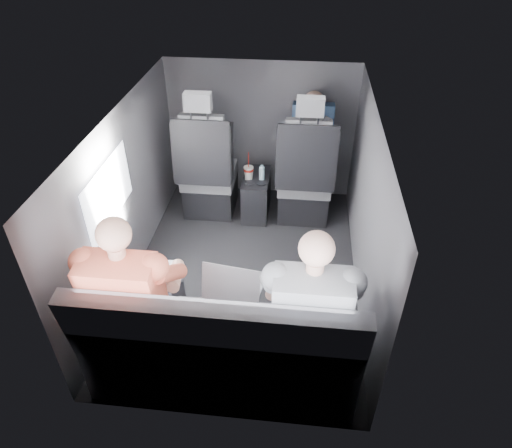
# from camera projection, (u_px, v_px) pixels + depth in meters

# --- Properties ---
(floor) EXTENTS (2.60, 2.60, 0.00)m
(floor) POSITION_uv_depth(u_px,v_px,m) (245.00, 272.00, 3.78)
(floor) COLOR black
(floor) RESTS_ON ground
(ceiling) EXTENTS (2.60, 2.60, 0.00)m
(ceiling) POSITION_uv_depth(u_px,v_px,m) (242.00, 118.00, 2.99)
(ceiling) COLOR #B2B2AD
(ceiling) RESTS_ON panel_back
(panel_left) EXTENTS (0.02, 2.60, 1.35)m
(panel_left) POSITION_uv_depth(u_px,v_px,m) (127.00, 197.00, 3.46)
(panel_left) COLOR #56565B
(panel_left) RESTS_ON floor
(panel_right) EXTENTS (0.02, 2.60, 1.35)m
(panel_right) POSITION_uv_depth(u_px,v_px,m) (367.00, 211.00, 3.31)
(panel_right) COLOR #56565B
(panel_right) RESTS_ON floor
(panel_front) EXTENTS (1.80, 0.02, 1.35)m
(panel_front) POSITION_uv_depth(u_px,v_px,m) (261.00, 131.00, 4.43)
(panel_front) COLOR #56565B
(panel_front) RESTS_ON floor
(panel_back) EXTENTS (1.80, 0.02, 1.35)m
(panel_back) POSITION_uv_depth(u_px,v_px,m) (211.00, 343.00, 2.34)
(panel_back) COLOR #56565B
(panel_back) RESTS_ON floor
(side_window) EXTENTS (0.02, 0.75, 0.42)m
(side_window) POSITION_uv_depth(u_px,v_px,m) (109.00, 193.00, 3.09)
(side_window) COLOR white
(side_window) RESTS_ON panel_left
(seatbelt) EXTENTS (0.35, 0.11, 0.59)m
(seatbelt) POSITION_uv_depth(u_px,v_px,m) (307.00, 151.00, 3.81)
(seatbelt) COLOR black
(seatbelt) RESTS_ON front_seat_right
(front_seat_left) EXTENTS (0.52, 0.58, 1.26)m
(front_seat_left) POSITION_uv_depth(u_px,v_px,m) (208.00, 176.00, 4.26)
(front_seat_left) COLOR black
(front_seat_left) RESTS_ON floor
(front_seat_right) EXTENTS (0.52, 0.58, 1.26)m
(front_seat_right) POSITION_uv_depth(u_px,v_px,m) (305.00, 181.00, 4.18)
(front_seat_right) COLOR black
(front_seat_right) RESTS_ON floor
(center_console) EXTENTS (0.24, 0.48, 0.41)m
(center_console) POSITION_uv_depth(u_px,v_px,m) (256.00, 195.00, 4.37)
(center_console) COLOR black
(center_console) RESTS_ON floor
(rear_bench) EXTENTS (1.60, 0.57, 0.92)m
(rear_bench) POSITION_uv_depth(u_px,v_px,m) (222.00, 351.00, 2.75)
(rear_bench) COLOR slate
(rear_bench) RESTS_ON floor
(soda_cup) EXTENTS (0.09, 0.09, 0.27)m
(soda_cup) POSITION_uv_depth(u_px,v_px,m) (249.00, 172.00, 4.18)
(soda_cup) COLOR white
(soda_cup) RESTS_ON center_console
(water_bottle) EXTENTS (0.05, 0.05, 0.15)m
(water_bottle) POSITION_uv_depth(u_px,v_px,m) (262.00, 173.00, 4.18)
(water_bottle) COLOR #A8C8E4
(water_bottle) RESTS_ON center_console
(laptop_white) EXTENTS (0.37, 0.35, 0.26)m
(laptop_white) POSITION_uv_depth(u_px,v_px,m) (144.00, 275.00, 2.82)
(laptop_white) COLOR white
(laptop_white) RESTS_ON passenger_rear_left
(laptop_silver) EXTENTS (0.38, 0.36, 0.25)m
(laptop_silver) POSITION_uv_depth(u_px,v_px,m) (233.00, 283.00, 2.75)
(laptop_silver) COLOR silver
(laptop_silver) RESTS_ON rear_bench
(laptop_black) EXTENTS (0.37, 0.38, 0.23)m
(laptop_black) POSITION_uv_depth(u_px,v_px,m) (318.00, 288.00, 2.73)
(laptop_black) COLOR black
(laptop_black) RESTS_ON passenger_rear_right
(passenger_rear_left) EXTENTS (0.52, 0.64, 1.25)m
(passenger_rear_left) POSITION_uv_depth(u_px,v_px,m) (136.00, 294.00, 2.67)
(passenger_rear_left) COLOR #2D2D32
(passenger_rear_left) RESTS_ON rear_bench
(passenger_rear_right) EXTENTS (0.52, 0.63, 1.25)m
(passenger_rear_right) POSITION_uv_depth(u_px,v_px,m) (310.00, 308.00, 2.59)
(passenger_rear_right) COLOR navy
(passenger_rear_right) RESTS_ON rear_bench
(passenger_front_right) EXTENTS (0.37, 0.37, 0.72)m
(passenger_front_right) POSITION_uv_depth(u_px,v_px,m) (311.00, 135.00, 4.19)
(passenger_front_right) COLOR navy
(passenger_front_right) RESTS_ON front_seat_right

